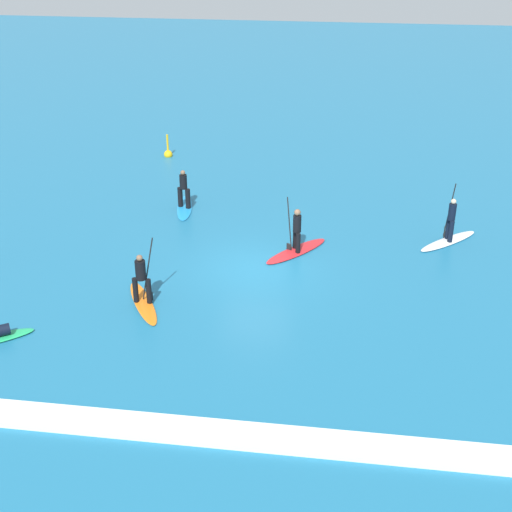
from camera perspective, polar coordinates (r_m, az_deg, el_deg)
name	(u,v)px	position (r m, az deg, el deg)	size (l,w,h in m)	color
ground_plane	(256,268)	(25.62, 0.00, -1.00)	(120.00, 120.00, 0.00)	#1E6B93
surfer_on_orange_board	(142,289)	(23.43, -9.23, -2.66)	(1.96, 2.93, 2.31)	orange
surfer_on_white_board	(449,232)	(28.44, 15.45, 1.89)	(2.62, 2.56, 2.39)	white
surfer_on_blue_board	(184,198)	(30.67, -5.87, 4.71)	(1.13, 2.89, 1.76)	#1E8CD1
surfer_on_red_board	(296,242)	(26.67, 3.30, 1.15)	(2.52, 2.89, 2.20)	red
marker_buoy	(168,153)	(37.51, -7.16, 8.28)	(0.45, 0.45, 1.30)	yellow
wave_crest	(206,432)	(18.13, -4.06, -14.11)	(22.22, 0.90, 0.18)	white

